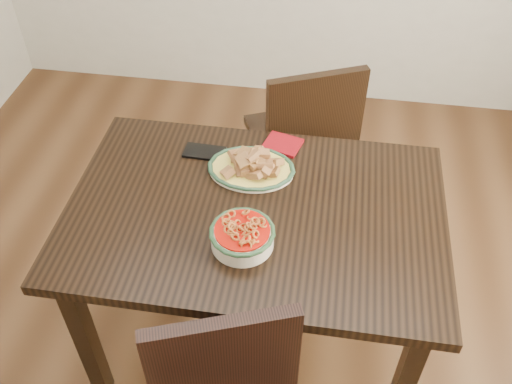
# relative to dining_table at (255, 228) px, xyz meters

# --- Properties ---
(floor) EXTENTS (3.50, 3.50, 0.00)m
(floor) POSITION_rel_dining_table_xyz_m (-0.09, 0.07, -0.66)
(floor) COLOR #3E2513
(floor) RESTS_ON ground
(dining_table) EXTENTS (1.26, 0.84, 0.75)m
(dining_table) POSITION_rel_dining_table_xyz_m (0.00, 0.00, 0.00)
(dining_table) COLOR black
(dining_table) RESTS_ON ground
(chair_far) EXTENTS (0.55, 0.55, 0.89)m
(chair_far) POSITION_rel_dining_table_xyz_m (0.11, 0.73, -0.16)
(chair_far) COLOR black
(chair_far) RESTS_ON ground
(fish_plate) EXTENTS (0.30, 0.24, 0.11)m
(fish_plate) POSITION_rel_dining_table_xyz_m (-0.04, 0.18, 0.14)
(fish_plate) COLOR beige
(fish_plate) RESTS_ON dining_table
(noodle_bowl) EXTENTS (0.21, 0.21, 0.08)m
(noodle_bowl) POSITION_rel_dining_table_xyz_m (-0.02, -0.16, 0.14)
(noodle_bowl) COLOR beige
(noodle_bowl) RESTS_ON dining_table
(smartphone) EXTENTS (0.15, 0.09, 0.01)m
(smartphone) POSITION_rel_dining_table_xyz_m (-0.23, 0.26, 0.10)
(smartphone) COLOR black
(smartphone) RESTS_ON dining_table
(napkin) EXTENTS (0.16, 0.14, 0.01)m
(napkin) POSITION_rel_dining_table_xyz_m (0.05, 0.34, 0.10)
(napkin) COLOR maroon
(napkin) RESTS_ON dining_table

